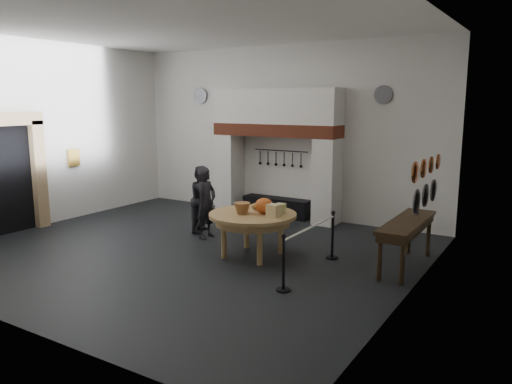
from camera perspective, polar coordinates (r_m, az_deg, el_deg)
The scene contains 37 objects.
floor at distance 10.49m, azimuth -7.69°, elevation -6.66°, with size 9.00×8.00×0.02m, color black.
ceiling at distance 10.14m, azimuth -8.34°, elevation 18.46°, with size 9.00×8.00×0.02m, color silver.
wall_back at distance 13.38m, azimuth 3.05°, elevation 6.90°, with size 9.00×0.02×4.50m, color silver.
wall_left at distance 13.39m, azimuth -23.11°, elevation 6.10°, with size 0.02×8.00×4.50m, color silver.
wall_right at distance 7.99m, azimuth 17.78°, elevation 4.10°, with size 0.02×8.00×4.50m, color silver.
chimney_pier_left at distance 13.98m, azimuth -3.00°, elevation 2.21°, with size 0.55×0.70×2.15m, color silver.
chimney_pier_right at distance 12.55m, azimuth 8.15°, elevation 1.19°, with size 0.55×0.70×2.15m, color silver.
hearth_brick_band at distance 13.07m, azimuth 2.31°, elevation 7.09°, with size 3.50×0.72×0.32m, color #9E442B.
chimney_hood at distance 13.05m, azimuth 2.33°, elevation 9.77°, with size 3.50×0.70×0.90m, color silver.
iron_range at distance 13.41m, azimuth 2.39°, elevation -1.72°, with size 1.90×0.45×0.50m, color black.
utensil_rail at distance 13.35m, azimuth 2.86°, elevation 4.74°, with size 0.02×0.02×1.60m, color black.
door_recess at distance 12.91m, azimuth -26.32°, elevation 1.25°, with size 0.04×1.10×2.50m, color black.
door_jamb_far at distance 13.21m, azimuth -23.57°, elevation 1.87°, with size 0.22×0.30×2.60m, color tan.
door_lintel at distance 12.71m, azimuth -26.61°, elevation 7.46°, with size 0.22×1.70×0.30m, color tan.
wall_plaque at distance 13.88m, azimuth -20.11°, elevation 3.72°, with size 0.05×0.34×0.44m, color gold.
work_table at distance 9.84m, azimuth -0.38°, elevation -2.63°, with size 1.73×1.73×0.07m, color #A6824E.
pumpkin at distance 9.78m, azimuth 0.92°, elevation -1.57°, with size 0.36×0.36×0.31m, color #C7641C.
cheese_block_big at distance 9.52m, azimuth 2.01°, elevation -2.14°, with size 0.22×0.22×0.24m, color #E2CA87.
cheese_block_small at distance 9.79m, azimuth 2.78°, elevation -1.91°, with size 0.18×0.18×0.20m, color #D8D481.
wicker_basket at distance 9.77m, azimuth -1.59°, elevation -1.87°, with size 0.32×0.32×0.22m, color #A4773C.
bread_loaf at distance 10.16m, azimuth 0.19°, elevation -1.64°, with size 0.31×0.18×0.13m, color #A9723C.
visitor_near at distance 11.24m, azimuth -5.72°, elevation -1.26°, with size 0.58×0.38×1.60m, color black.
visitor_far at distance 11.79m, azimuth -6.09°, elevation -0.79°, with size 0.76×0.59×1.57m, color black.
side_table at distance 9.56m, azimuth 16.91°, elevation -3.30°, with size 0.55×2.20×0.06m, color #332212.
pewter_jug at distance 10.10m, azimuth 17.83°, elevation -1.82°, with size 0.12×0.12×0.22m, color #525258.
copper_pan_a at distance 8.23m, azimuth 17.74°, elevation 2.17°, with size 0.34×0.34×0.03m, color #C6662D.
copper_pan_b at distance 8.76m, azimuth 18.62°, elevation 2.58°, with size 0.32×0.32×0.03m, color #C6662D.
copper_pan_c at distance 9.29m, azimuth 19.40°, elevation 2.96°, with size 0.30×0.30×0.03m, color #C6662D.
copper_pan_d at distance 9.83m, azimuth 20.10°, elevation 3.29°, with size 0.28×0.28×0.03m, color #C6662D.
pewter_plate_left at distance 8.50m, azimuth 17.88°, elevation -1.01°, with size 0.40×0.40×0.03m, color #4C4C51.
pewter_plate_mid at distance 9.08m, azimuth 18.80°, elevation -0.37°, with size 0.40×0.40×0.03m, color #4C4C51.
pewter_plate_right at distance 9.66m, azimuth 19.61°, elevation 0.20°, with size 0.40×0.40×0.03m, color #4C4C51.
pewter_plate_back_left at distance 14.81m, azimuth -6.36°, elevation 10.86°, with size 0.44×0.44×0.03m, color #4C4C51.
pewter_plate_back_right at distance 12.26m, azimuth 14.35°, elevation 10.73°, with size 0.44×0.44×0.03m, color #4C4C51.
barrier_post_near at distance 8.16m, azimuth 3.17°, elevation -8.25°, with size 0.05×0.05×0.90m, color black.
barrier_post_far at distance 9.89m, azimuth 8.74°, elevation -5.02°, with size 0.05×0.05×0.90m, color black.
barrier_rope at distance 8.90m, azimuth 6.28°, elevation -4.03°, with size 0.04×0.04×2.00m, color white.
Camera 1 is at (6.41, -7.72, 3.05)m, focal length 35.00 mm.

